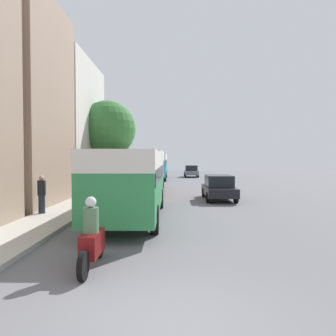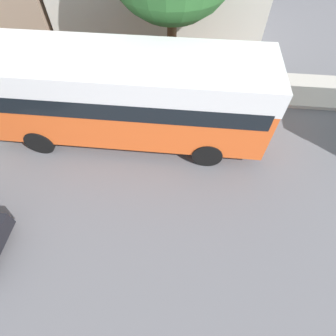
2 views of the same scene
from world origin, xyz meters
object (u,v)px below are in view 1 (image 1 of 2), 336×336
object	(u,v)px
bus_third_in_line	(156,163)
pedestrian_near_curb	(42,194)
car_far_curb	(191,171)
motorcycle_behind_lead	(92,240)
car_crossing	(219,187)
bus_following	(147,166)
bus_lead	(132,175)

from	to	relation	value
bus_third_in_line	pedestrian_near_curb	bearing A→B (deg)	-98.97
bus_third_in_line	car_far_curb	world-z (taller)	bus_third_in_line
car_far_curb	bus_third_in_line	bearing A→B (deg)	46.47
bus_third_in_line	car_far_curb	distance (m)	6.66
motorcycle_behind_lead	car_crossing	xyz separation A→B (m)	(4.82, 12.62, 0.11)
motorcycle_behind_lead	bus_following	bearing A→B (deg)	90.09
bus_third_in_line	bus_following	bearing A→B (deg)	-89.97
bus_lead	pedestrian_near_curb	xyz separation A→B (m)	(-4.09, 0.37, -0.87)
bus_following	pedestrian_near_curb	xyz separation A→B (m)	(-3.88, -10.48, -1.00)
car_far_curb	motorcycle_behind_lead	bearing A→B (deg)	82.92
bus_third_in_line	pedestrian_near_curb	distance (m)	24.84
bus_lead	bus_following	bearing A→B (deg)	91.14
motorcycle_behind_lead	car_crossing	bearing A→B (deg)	69.11
bus_lead	bus_third_in_line	xyz separation A→B (m)	(-0.22, 24.88, 0.09)
bus_lead	car_far_curb	bearing A→B (deg)	81.76
bus_following	car_far_curb	bearing A→B (deg)	76.51
bus_lead	car_far_curb	world-z (taller)	bus_lead
car_crossing	car_far_curb	bearing A→B (deg)	90.83
pedestrian_near_curb	bus_lead	bearing A→B (deg)	-5.15
motorcycle_behind_lead	pedestrian_near_curb	xyz separation A→B (m)	(-3.90, 6.78, 0.33)
bus_lead	motorcycle_behind_lead	bearing A→B (deg)	-91.68
bus_following	motorcycle_behind_lead	distance (m)	17.31
bus_third_in_line	motorcycle_behind_lead	xyz separation A→B (m)	(0.03, -31.29, -1.29)
car_far_curb	pedestrian_near_curb	distance (m)	30.44
bus_third_in_line	motorcycle_behind_lead	size ratio (longest dim) A/B	4.85
motorcycle_behind_lead	car_crossing	world-z (taller)	motorcycle_behind_lead
car_far_curb	pedestrian_near_curb	xyz separation A→B (m)	(-8.38, -29.27, 0.22)
car_crossing	pedestrian_near_curb	size ratio (longest dim) A/B	2.53
bus_lead	pedestrian_near_curb	bearing A→B (deg)	174.85
motorcycle_behind_lead	pedestrian_near_curb	bearing A→B (deg)	119.94
bus_lead	pedestrian_near_curb	world-z (taller)	bus_lead
bus_following	bus_third_in_line	bearing A→B (deg)	90.03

